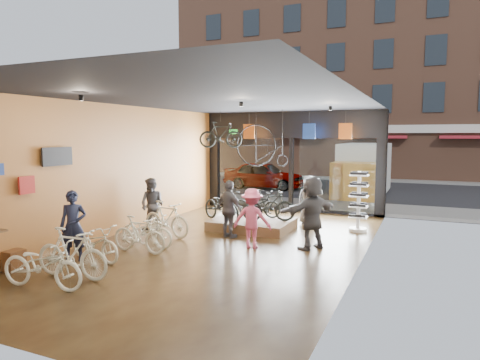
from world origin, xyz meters
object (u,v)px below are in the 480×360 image
Objects in this scene: floor_bike_5 at (166,219)px; hung_bike at (221,135)px; street_car at (264,175)px; floor_bike_4 at (147,231)px; floor_bike_1 at (72,253)px; customer_3 at (252,218)px; customer_2 at (229,209)px; display_bike_right at (256,204)px; customer_1 at (152,205)px; customer_5 at (312,213)px; floor_bike_3 at (139,234)px; customer_4 at (309,200)px; display_platform at (252,224)px; penny_farthing at (264,147)px; display_bike_left at (222,206)px; floor_bike_2 at (95,242)px; box_truck at (362,170)px; customer_0 at (73,226)px; sunglasses_rack at (359,201)px; floor_bike_0 at (42,265)px; display_bike_mid at (269,206)px.

floor_bike_5 is 4.53m from hung_bike.
street_car reaches higher than floor_bike_4.
floor_bike_1 is 1.13× the size of customer_3.
display_bike_right is at bearing -72.32° from customer_2.
customer_1 is 0.87× the size of customer_5.
customer_4 is (2.97, 5.08, 0.34)m from floor_bike_3.
floor_bike_4 reaches higher than display_platform.
hung_bike reaches higher than customer_3.
floor_bike_4 is at bearing -61.26° from customer_1.
penny_farthing reaches higher than floor_bike_4.
customer_1 is 1.00× the size of customer_2.
floor_bike_1 is 1.07× the size of customer_1.
display_bike_left is 3.57m from hung_bike.
display_bike_right is at bearing -11.62° from floor_bike_2.
box_truck is 3.72× the size of floor_bike_5.
penny_farthing is at bearing 10.41° from display_bike_right.
floor_bike_5 is at bearing 6.63° from floor_bike_2.
customer_0 is at bearing 39.78° from floor_bike_1.
street_car is 2.72× the size of customer_4.
floor_bike_2 is 2.71m from floor_bike_5.
customer_5 is 1.19× the size of hung_bike.
penny_farthing is at bearing -10.36° from floor_bike_3.
customer_0 is at bearing -106.86° from penny_farthing.
street_car is 8.26m from penny_farthing.
customer_3 is (1.60, -1.48, 0.00)m from display_bike_left.
floor_bike_3 is (-3.65, -12.37, -0.79)m from box_truck.
floor_bike_1 is at bearing -159.76° from display_bike_left.
customer_3 is at bearing -145.06° from sunglasses_rack.
customer_3 is (3.45, -0.52, -0.04)m from customer_1.
floor_bike_2 is at bearing -172.70° from floor_bike_5.
customer_2 is 0.89× the size of sunglasses_rack.
floor_bike_3 is at bearing -157.46° from floor_bike_5.
display_platform is 2.82m from customer_5.
customer_2 reaches higher than floor_bike_1.
street_car is at bearing 7.87° from floor_bike_3.
floor_bike_5 is 4.72m from customer_4.
customer_1 is (-1.85, -0.96, 0.04)m from display_bike_left.
floor_bike_0 is 0.67m from floor_bike_1.
box_truck is 3.86× the size of customer_2.
sunglasses_rack is (4.75, 7.45, 0.45)m from floor_bike_0.
hung_bike reaches higher than display_platform.
floor_bike_2 is 0.68× the size of display_platform.
sunglasses_rack is (3.82, 1.63, 0.14)m from display_bike_left.
box_truck is 3.85× the size of customer_0.
display_bike_right is (-0.60, 0.50, -0.06)m from display_bike_mid.
customer_1 is at bearing 76.31° from floor_bike_5.
customer_0 reaches higher than display_platform.
floor_bike_0 is at bearing 170.68° from floor_bike_1.
display_bike_mid is 0.98× the size of customer_0.
display_bike_mid is (2.65, 4.54, 0.36)m from floor_bike_2.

